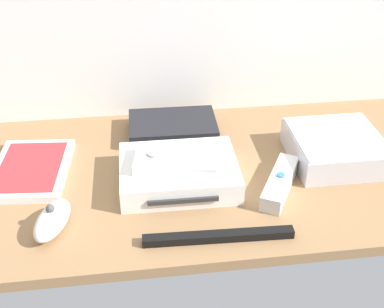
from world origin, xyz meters
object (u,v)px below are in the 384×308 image
Objects in this scene: game_console at (179,173)px; sensor_bar at (219,236)px; game_case at (31,169)px; remote_wand at (280,183)px; remote_classic_pad at (176,160)px; remote_nunchuk at (52,220)px; mini_computer at (336,147)px; network_router at (173,128)px.

game_console is 0.88× the size of sensor_bar.
remote_wand is (44.79, -11.19, 0.75)cm from game_case.
remote_classic_pad reaches higher than sensor_bar.
remote_wand is 0.61× the size of sensor_bar.
remote_nunchuk is (5.69, -16.89, 1.28)cm from game_case.
game_console is 16.70cm from sensor_bar.
mini_computer is 15.67cm from remote_wand.
sensor_bar is at bearing -81.88° from network_router.
game_case is at bearing 128.16° from remote_nunchuk.
game_case is (-27.14, 6.74, -1.44)cm from game_console.
network_router is at bearing 156.37° from mini_computer.
game_case is at bearing -158.21° from network_router.
game_console is 17.10cm from network_router.
remote_nunchuk reaches higher than game_case.
game_case is (-58.04, 2.91, -1.88)cm from mini_computer.
remote_classic_pad is at bearing -171.81° from mini_computer.
sensor_bar is (3.92, -33.08, -1.00)cm from network_router.
game_console reaches higher than remote_wand.
network_router is at bearing 88.78° from game_console.
remote_wand is at bearing 27.83° from remote_nunchuk.
game_case is 1.29× the size of remote_classic_pad.
game_case is 39.00cm from sensor_bar.
remote_wand is at bearing -13.29° from game_console.
remote_wand is at bearing -50.29° from network_router.
game_console is 23.73cm from remote_nunchuk.
network_router is 1.25× the size of remote_wand.
remote_wand reaches higher than sensor_bar.
remote_wand is (-13.25, -8.28, -1.13)cm from mini_computer.
remote_classic_pad is (26.63, -7.42, 4.65)cm from game_case.
sensor_bar is (31.68, -22.74, -0.06)cm from game_case.
remote_wand is 18.95cm from remote_classic_pad.
remote_wand is 39.52cm from remote_nunchuk.
sensor_bar is (25.99, -5.85, -1.34)cm from remote_nunchuk.
remote_nunchuk is (-52.35, -13.98, -0.60)cm from mini_computer.
network_router is 1.68× the size of remote_nunchuk.
network_router is at bearing 96.44° from remote_classic_pad.
network_router is 33.33cm from sensor_bar.
mini_computer is 58.14cm from game_case.
game_case is 28.04cm from remote_classic_pad.
remote_nunchuk is (-21.45, -10.15, -0.16)cm from game_console.
mini_computer is 1.16× the size of remote_wand.
remote_wand is 0.94× the size of remote_classic_pad.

